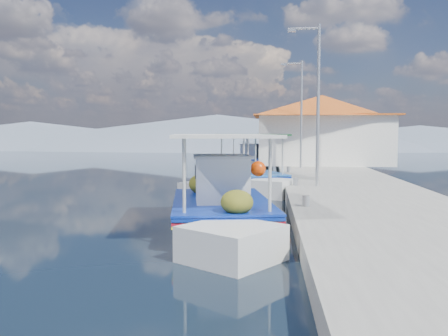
{
  "coord_description": "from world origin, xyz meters",
  "views": [
    {
      "loc": [
        2.76,
        -15.89,
        2.53
      ],
      "look_at": [
        1.26,
        0.03,
        1.3
      ],
      "focal_mm": 37.7,
      "sensor_mm": 36.0,
      "label": 1
    }
  ],
  "objects": [
    {
      "name": "caique_far",
      "position": [
        1.54,
        17.3,
        0.44
      ],
      "size": [
        3.08,
        6.62,
        2.39
      ],
      "rotation": [
        0.0,
        0.0,
        0.25
      ],
      "color": "silver",
      "rests_on": "ground"
    },
    {
      "name": "harbor_building",
      "position": [
        6.2,
        15.0,
        2.78
      ],
      "size": [
        10.49,
        10.49,
        4.4
      ],
      "color": "white",
      "rests_on": "quay"
    },
    {
      "name": "caique_green_canopy",
      "position": [
        2.01,
        4.72,
        0.4
      ],
      "size": [
        3.83,
        6.74,
        2.71
      ],
      "rotation": [
        0.0,
        0.0,
        -0.37
      ],
      "color": "silver",
      "rests_on": "ground"
    },
    {
      "name": "quay",
      "position": [
        5.9,
        6.0,
        0.25
      ],
      "size": [
        5.0,
        44.0,
        0.5
      ],
      "primitive_type": "cube",
      "color": "#98978E",
      "rests_on": "ground"
    },
    {
      "name": "lamp_post_near",
      "position": [
        4.51,
        2.0,
        3.85
      ],
      "size": [
        1.21,
        0.14,
        6.0
      ],
      "color": "#A5A8AD",
      "rests_on": "quay"
    },
    {
      "name": "main_caique",
      "position": [
        1.57,
        -3.89,
        0.53
      ],
      "size": [
        3.32,
        8.19,
        2.74
      ],
      "rotation": [
        0.0,
        0.0,
        -0.17
      ],
      "color": "silver",
      "rests_on": "ground"
    },
    {
      "name": "lamp_post_far",
      "position": [
        4.51,
        11.0,
        3.85
      ],
      "size": [
        1.21,
        0.14,
        6.0
      ],
      "color": "#A5A8AD",
      "rests_on": "quay"
    },
    {
      "name": "mountain_ridge",
      "position": [
        6.54,
        56.0,
        2.04
      ],
      "size": [
        171.4,
        96.0,
        5.5
      ],
      "color": "slate",
      "rests_on": "ground"
    },
    {
      "name": "ground",
      "position": [
        0.0,
        0.0,
        0.0
      ],
      "size": [
        160.0,
        160.0,
        0.0
      ],
      "primitive_type": "plane",
      "color": "black",
      "rests_on": "ground"
    },
    {
      "name": "bollards",
      "position": [
        3.8,
        5.25,
        0.65
      ],
      "size": [
        0.2,
        17.2,
        0.3
      ],
      "color": "#A5A8AD",
      "rests_on": "quay"
    },
    {
      "name": "caique_blue_hull",
      "position": [
        0.19,
        9.66,
        0.29
      ],
      "size": [
        2.31,
        6.01,
        1.08
      ],
      "rotation": [
        0.0,
        0.0,
        0.14
      ],
      "color": "#1C58A9",
      "rests_on": "ground"
    }
  ]
}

